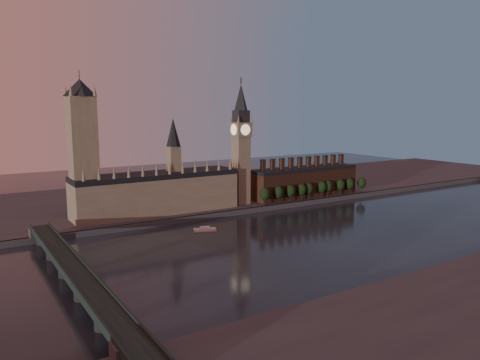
% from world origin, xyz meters
% --- Properties ---
extents(ground, '(900.00, 900.00, 0.00)m').
position_xyz_m(ground, '(0.00, 0.00, 0.00)').
color(ground, black).
rests_on(ground, ground).
extents(north_bank, '(900.00, 182.00, 4.00)m').
position_xyz_m(north_bank, '(0.00, 178.04, 2.00)').
color(north_bank, '#414146').
rests_on(north_bank, ground).
extents(palace_of_westminster, '(130.00, 30.30, 74.00)m').
position_xyz_m(palace_of_westminster, '(-64.41, 114.91, 21.63)').
color(palace_of_westminster, gray).
rests_on(palace_of_westminster, north_bank).
extents(victoria_tower, '(24.00, 24.00, 108.00)m').
position_xyz_m(victoria_tower, '(-120.00, 115.00, 59.09)').
color(victoria_tower, gray).
rests_on(victoria_tower, north_bank).
extents(big_ben, '(15.00, 15.00, 107.00)m').
position_xyz_m(big_ben, '(10.00, 110.00, 56.83)').
color(big_ben, gray).
rests_on(big_ben, north_bank).
extents(chimney_block, '(110.00, 25.00, 37.00)m').
position_xyz_m(chimney_block, '(80.00, 110.00, 17.82)').
color(chimney_block, '#502F1E').
rests_on(chimney_block, north_bank).
extents(embankment_tree_0, '(8.60, 8.60, 14.88)m').
position_xyz_m(embankment_tree_0, '(23.93, 93.79, 13.47)').
color(embankment_tree_0, black).
rests_on(embankment_tree_0, north_bank).
extents(embankment_tree_1, '(8.60, 8.60, 14.88)m').
position_xyz_m(embankment_tree_1, '(38.92, 94.62, 13.47)').
color(embankment_tree_1, black).
rests_on(embankment_tree_1, north_bank).
extents(embankment_tree_2, '(8.60, 8.60, 14.88)m').
position_xyz_m(embankment_tree_2, '(51.95, 94.43, 13.47)').
color(embankment_tree_2, black).
rests_on(embankment_tree_2, north_bank).
extents(embankment_tree_3, '(8.60, 8.60, 14.88)m').
position_xyz_m(embankment_tree_3, '(64.62, 94.58, 13.47)').
color(embankment_tree_3, black).
rests_on(embankment_tree_3, north_bank).
extents(embankment_tree_4, '(8.60, 8.60, 14.88)m').
position_xyz_m(embankment_tree_4, '(73.29, 95.25, 13.47)').
color(embankment_tree_4, black).
rests_on(embankment_tree_4, north_bank).
extents(embankment_tree_5, '(8.60, 8.60, 14.88)m').
position_xyz_m(embankment_tree_5, '(89.42, 95.33, 13.47)').
color(embankment_tree_5, black).
rests_on(embankment_tree_5, north_bank).
extents(embankment_tree_6, '(8.60, 8.60, 14.88)m').
position_xyz_m(embankment_tree_6, '(97.08, 95.48, 13.47)').
color(embankment_tree_6, black).
rests_on(embankment_tree_6, north_bank).
extents(embankment_tree_7, '(8.60, 8.60, 14.88)m').
position_xyz_m(embankment_tree_7, '(112.52, 95.26, 13.47)').
color(embankment_tree_7, black).
rests_on(embankment_tree_7, north_bank).
extents(embankment_tree_8, '(8.60, 8.60, 14.88)m').
position_xyz_m(embankment_tree_8, '(123.99, 94.44, 13.47)').
color(embankment_tree_8, black).
rests_on(embankment_tree_8, north_bank).
extents(embankment_tree_9, '(8.60, 8.60, 14.88)m').
position_xyz_m(embankment_tree_9, '(139.66, 93.57, 13.47)').
color(embankment_tree_9, black).
rests_on(embankment_tree_9, north_bank).
extents(westminster_bridge, '(14.00, 200.00, 11.55)m').
position_xyz_m(westminster_bridge, '(-155.00, -2.70, 7.44)').
color(westminster_bridge, '#1E2F2B').
rests_on(westminster_bridge, ground).
extents(river_boat, '(16.25, 9.81, 3.14)m').
position_xyz_m(river_boat, '(-52.34, 58.98, 1.20)').
color(river_boat, silver).
rests_on(river_boat, ground).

